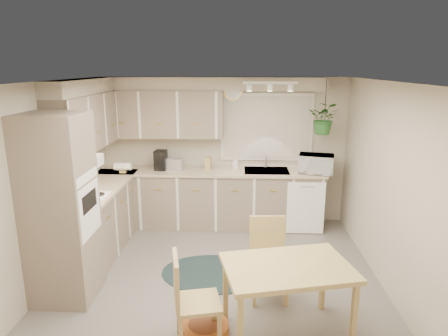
{
  "coord_description": "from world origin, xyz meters",
  "views": [
    {
      "loc": [
        0.28,
        -4.4,
        2.57
      ],
      "look_at": [
        0.07,
        0.55,
        1.3
      ],
      "focal_mm": 32.0,
      "sensor_mm": 36.0,
      "label": 1
    }
  ],
  "objects_px": {
    "braided_rug": "(213,273)",
    "dining_table": "(286,300)",
    "pet_bed": "(205,329)",
    "chair_back": "(269,261)",
    "microwave": "(316,162)",
    "chair_left": "(198,300)"
  },
  "relations": [
    {
      "from": "microwave",
      "to": "dining_table",
      "type": "bearing_deg",
      "value": -92.34
    },
    {
      "from": "braided_rug",
      "to": "dining_table",
      "type": "bearing_deg",
      "value": -55.47
    },
    {
      "from": "braided_rug",
      "to": "microwave",
      "type": "xyz_separation_m",
      "value": [
        1.52,
        1.51,
        1.11
      ]
    },
    {
      "from": "chair_back",
      "to": "braided_rug",
      "type": "xyz_separation_m",
      "value": [
        -0.67,
        0.51,
        -0.45
      ]
    },
    {
      "from": "dining_table",
      "to": "microwave",
      "type": "height_order",
      "value": "microwave"
    },
    {
      "from": "dining_table",
      "to": "pet_bed",
      "type": "relative_size",
      "value": 2.5
    },
    {
      "from": "dining_table",
      "to": "chair_back",
      "type": "bearing_deg",
      "value": 100.95
    },
    {
      "from": "dining_table",
      "to": "pet_bed",
      "type": "distance_m",
      "value": 0.85
    },
    {
      "from": "microwave",
      "to": "braided_rug",
      "type": "bearing_deg",
      "value": -122.14
    },
    {
      "from": "braided_rug",
      "to": "pet_bed",
      "type": "bearing_deg",
      "value": -89.86
    },
    {
      "from": "chair_left",
      "to": "chair_back",
      "type": "xyz_separation_m",
      "value": [
        0.71,
        0.8,
        0.0
      ]
    },
    {
      "from": "dining_table",
      "to": "chair_left",
      "type": "relative_size",
      "value": 1.3
    },
    {
      "from": "chair_back",
      "to": "pet_bed",
      "type": "height_order",
      "value": "chair_back"
    },
    {
      "from": "chair_left",
      "to": "microwave",
      "type": "height_order",
      "value": "microwave"
    },
    {
      "from": "dining_table",
      "to": "microwave",
      "type": "bearing_deg",
      "value": 74.79
    },
    {
      "from": "chair_left",
      "to": "chair_back",
      "type": "distance_m",
      "value": 1.07
    },
    {
      "from": "pet_bed",
      "to": "braided_rug",
      "type": "bearing_deg",
      "value": 90.14
    },
    {
      "from": "chair_back",
      "to": "microwave",
      "type": "distance_m",
      "value": 2.29
    },
    {
      "from": "chair_left",
      "to": "microwave",
      "type": "relative_size",
      "value": 1.73
    },
    {
      "from": "chair_back",
      "to": "braided_rug",
      "type": "distance_m",
      "value": 0.95
    },
    {
      "from": "dining_table",
      "to": "braided_rug",
      "type": "distance_m",
      "value": 1.44
    },
    {
      "from": "chair_left",
      "to": "microwave",
      "type": "distance_m",
      "value": 3.29
    }
  ]
}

